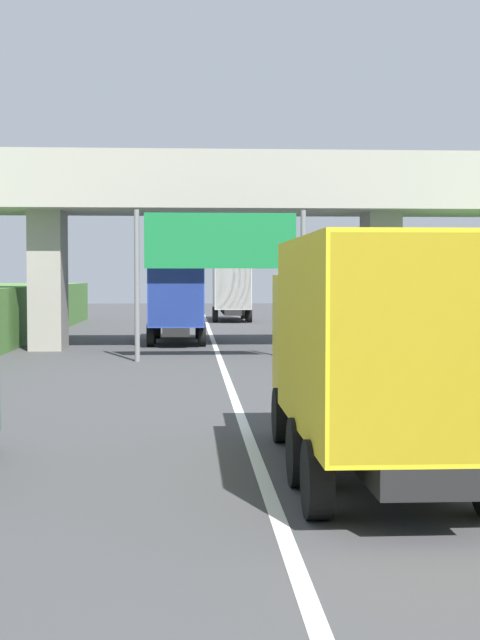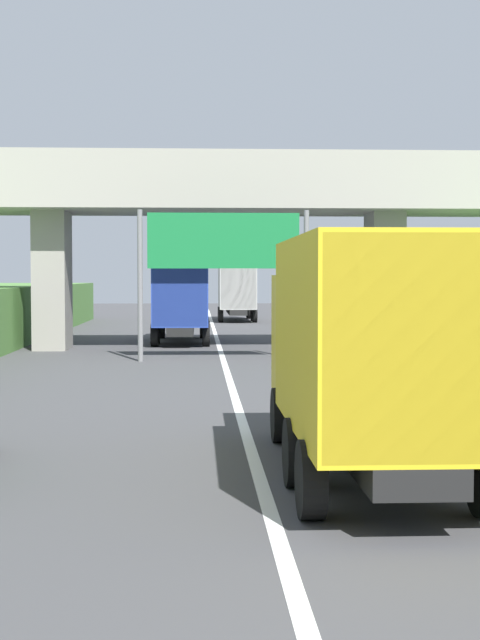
{
  "view_description": "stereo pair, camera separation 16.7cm",
  "coord_description": "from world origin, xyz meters",
  "px_view_note": "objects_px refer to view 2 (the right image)",
  "views": [
    {
      "loc": [
        -1.06,
        2.39,
        2.92
      ],
      "look_at": [
        0.0,
        21.45,
        2.0
      ],
      "focal_mm": 51.06,
      "sensor_mm": 36.0,
      "label": 1
    },
    {
      "loc": [
        -0.89,
        2.39,
        2.92
      ],
      "look_at": [
        0.0,
        21.45,
        2.0
      ],
      "focal_mm": 51.06,
      "sensor_mm": 36.0,
      "label": 2
    }
  ],
  "objects_px": {
    "truck_blue": "(181,299)",
    "truck_white": "(236,291)",
    "overhead_highway_sign": "(223,250)",
    "truck_yellow": "(365,344)"
  },
  "relations": [
    {
      "from": "truck_blue",
      "to": "truck_yellow",
      "type": "relative_size",
      "value": 1.0
    },
    {
      "from": "overhead_highway_sign",
      "to": "truck_yellow",
      "type": "xyz_separation_m",
      "value": [
        1.54,
        -18.14,
        -1.88
      ]
    },
    {
      "from": "truck_blue",
      "to": "truck_yellow",
      "type": "bearing_deg",
      "value": -83.35
    },
    {
      "from": "overhead_highway_sign",
      "to": "truck_white",
      "type": "xyz_separation_m",
      "value": [
        1.64,
        28.28,
        -1.88
      ]
    },
    {
      "from": "overhead_highway_sign",
      "to": "truck_white",
      "type": "distance_m",
      "value": 28.39
    },
    {
      "from": "truck_white",
      "to": "truck_blue",
      "type": "distance_m",
      "value": 19.73
    },
    {
      "from": "overhead_highway_sign",
      "to": "truck_white",
      "type": "height_order",
      "value": "overhead_highway_sign"
    },
    {
      "from": "truck_blue",
      "to": "truck_yellow",
      "type": "xyz_separation_m",
      "value": [
        3.15,
        -26.96,
        0.0
      ]
    },
    {
      "from": "truck_blue",
      "to": "truck_white",
      "type": "bearing_deg",
      "value": 80.52
    },
    {
      "from": "truck_blue",
      "to": "overhead_highway_sign",
      "type": "bearing_deg",
      "value": -79.66
    }
  ]
}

